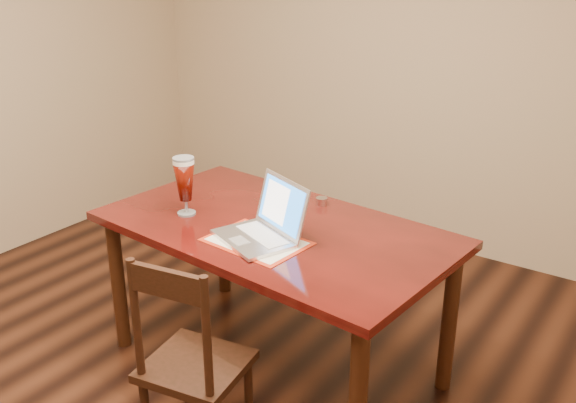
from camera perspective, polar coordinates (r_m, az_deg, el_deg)
The scene contains 3 objects.
room_shell at distance 2.40m, azimuth -13.37°, elevation 14.74°, with size 4.51×5.01×2.71m.
dining_table at distance 3.10m, azimuth -1.46°, elevation -3.59°, with size 1.76×1.09×1.09m.
dining_chair at distance 2.74m, azimuth -8.60°, elevation -14.07°, with size 0.46×0.44×0.94m.
Camera 1 is at (1.76, -1.61, 2.03)m, focal length 40.00 mm.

